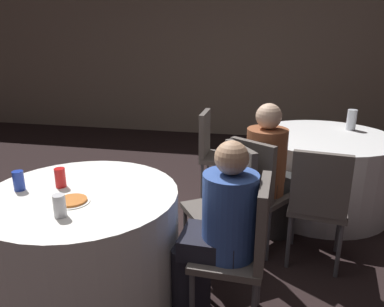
# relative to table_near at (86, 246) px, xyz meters

# --- Properties ---
(ground_plane) EXTENTS (16.00, 16.00, 0.00)m
(ground_plane) POSITION_rel_table_near_xyz_m (0.04, 0.00, -0.37)
(ground_plane) COLOR black
(wall_back) EXTENTS (16.00, 0.06, 2.80)m
(wall_back) POSITION_rel_table_near_xyz_m (0.04, 4.28, 1.03)
(wall_back) COLOR gray
(wall_back) RESTS_ON ground_plane
(table_near) EXTENTS (1.18, 1.18, 0.73)m
(table_near) POSITION_rel_table_near_xyz_m (0.00, 0.00, 0.00)
(table_near) COLOR white
(table_near) RESTS_ON ground_plane
(table_far) EXTENTS (1.30, 1.30, 0.73)m
(table_far) POSITION_rel_table_near_xyz_m (1.61, 1.68, 0.00)
(table_far) COLOR white
(table_far) RESTS_ON ground_plane
(chair_near_east) EXTENTS (0.42, 0.42, 0.91)m
(chair_near_east) POSITION_rel_table_near_xyz_m (1.00, -0.04, 0.18)
(chair_near_east) COLOR #59514C
(chair_near_east) RESTS_ON ground_plane
(chair_near_northeast) EXTENTS (0.55, 0.55, 0.91)m
(chair_near_northeast) POSITION_rel_table_near_xyz_m (0.84, 0.55, 0.18)
(chair_near_northeast) COLOR #59514C
(chair_near_northeast) RESTS_ON ground_plane
(chair_far_west) EXTENTS (0.41, 0.40, 0.91)m
(chair_far_west) POSITION_rel_table_near_xyz_m (0.55, 1.69, 0.18)
(chair_far_west) COLOR #59514C
(chair_far_west) RESTS_ON ground_plane
(chair_far_southwest) EXTENTS (0.55, 0.55, 0.91)m
(chair_far_southwest) POSITION_rel_table_near_xyz_m (1.03, 0.79, 0.18)
(chair_far_southwest) COLOR #59514C
(chair_far_southwest) RESTS_ON ground_plane
(chair_far_south) EXTENTS (0.45, 0.46, 0.91)m
(chair_far_south) POSITION_rel_table_near_xyz_m (1.46, 0.63, 0.18)
(chair_far_south) COLOR #59514C
(chair_far_south) RESTS_ON ground_plane
(person_blue_shirt) EXTENTS (0.49, 0.31, 1.12)m
(person_blue_shirt) POSITION_rel_table_near_xyz_m (0.83, -0.04, 0.19)
(person_blue_shirt) COLOR black
(person_blue_shirt) RESTS_ON ground_plane
(person_floral_shirt) EXTENTS (0.42, 0.46, 1.16)m
(person_floral_shirt) POSITION_rel_table_near_xyz_m (1.13, 0.94, 0.21)
(person_floral_shirt) COLOR #282828
(person_floral_shirt) RESTS_ON ground_plane
(pizza_plate_near) EXTENTS (0.20, 0.20, 0.02)m
(pizza_plate_near) POSITION_rel_table_near_xyz_m (0.02, -0.13, 0.37)
(pizza_plate_near) COLOR white
(pizza_plate_near) RESTS_ON table_near
(soda_can_silver) EXTENTS (0.07, 0.07, 0.12)m
(soda_can_silver) POSITION_rel_table_near_xyz_m (0.04, -0.30, 0.43)
(soda_can_silver) COLOR silver
(soda_can_silver) RESTS_ON table_near
(soda_can_blue) EXTENTS (0.07, 0.07, 0.12)m
(soda_can_blue) POSITION_rel_table_near_xyz_m (-0.38, -0.03, 0.43)
(soda_can_blue) COLOR #1E38A5
(soda_can_blue) RESTS_ON table_near
(soda_can_red) EXTENTS (0.07, 0.07, 0.12)m
(soda_can_red) POSITION_rel_table_near_xyz_m (-0.16, 0.06, 0.43)
(soda_can_red) COLOR red
(soda_can_red) RESTS_ON table_near
(bottle_far) EXTENTS (0.09, 0.09, 0.20)m
(bottle_far) POSITION_rel_table_near_xyz_m (1.89, 1.96, 0.47)
(bottle_far) COLOR silver
(bottle_far) RESTS_ON table_far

